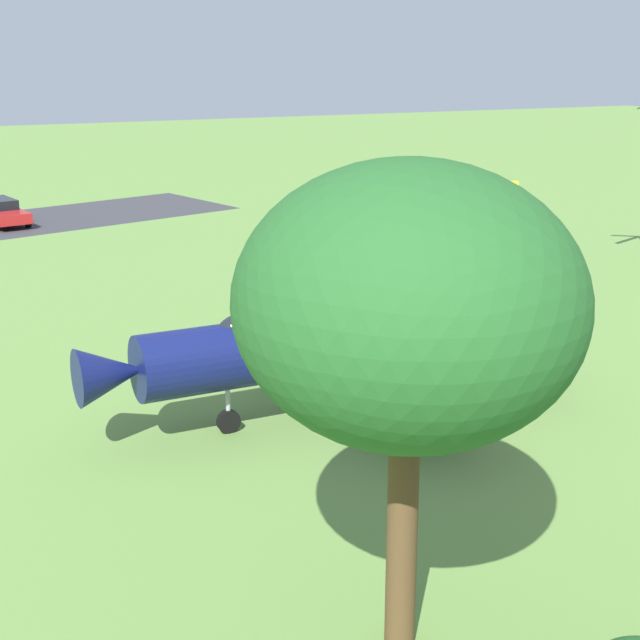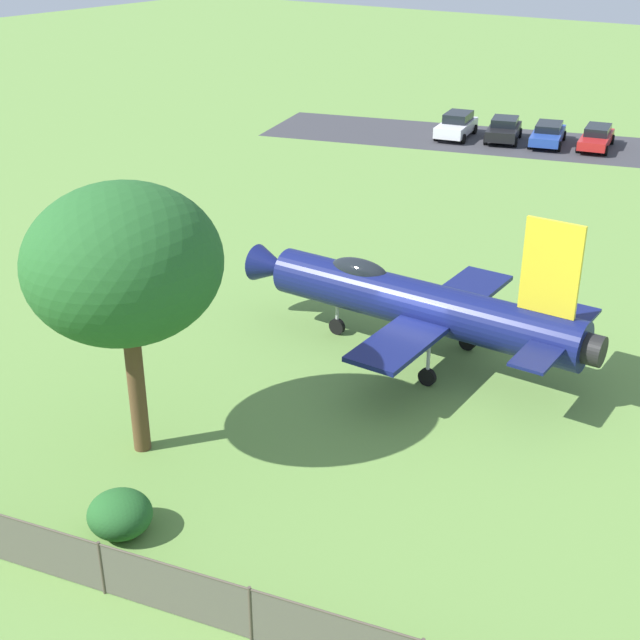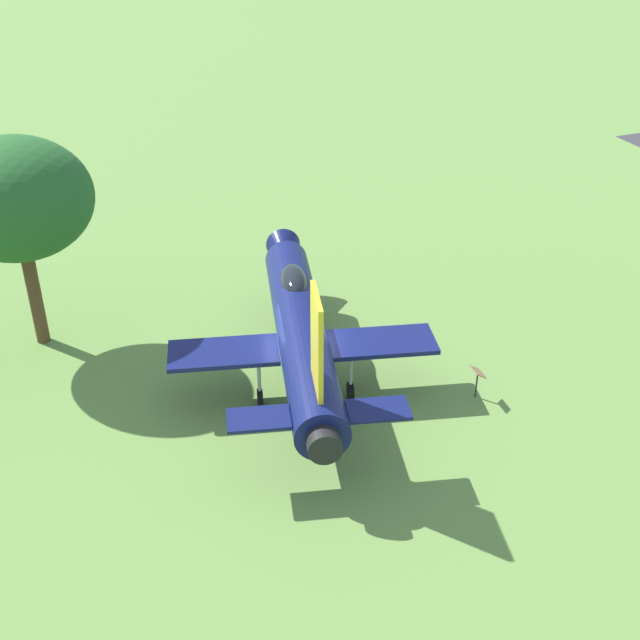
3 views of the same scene
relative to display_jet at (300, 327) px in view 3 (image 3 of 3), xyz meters
The scene contains 4 objects.
ground_plane 2.09m from the display_jet, behind, with size 200.00×200.00×0.00m, color #668E42.
display_jet is the anchor object (origin of this frame).
shade_tree 10.64m from the display_jet, 70.30° to the left, with size 5.15×5.31×7.82m.
info_plaque 6.16m from the display_jet, 107.30° to the right, with size 0.66×0.50×1.14m.
Camera 3 is at (-23.20, 1.75, 16.27)m, focal length 45.82 mm.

